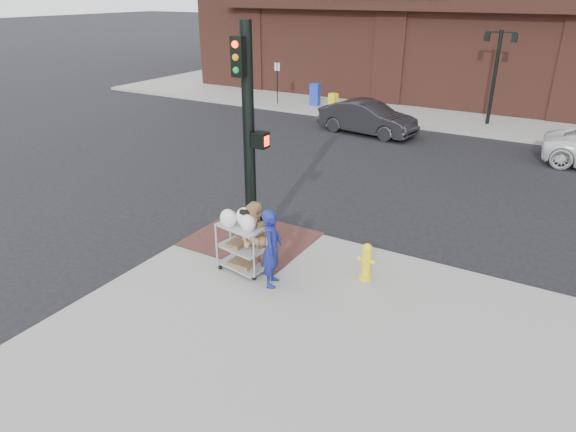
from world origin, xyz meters
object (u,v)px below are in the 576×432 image
Objects in this scene: sedan_dark at (367,118)px; fire_hydrant at (366,261)px; pedestrian_tan at (257,239)px; utility_cart at (242,244)px; lamp_post at (496,67)px; traffic_signal_pole at (249,133)px; woman_blue at (272,248)px.

fire_hydrant is at bearing -150.47° from sedan_dark.
pedestrian_tan is 0.37m from utility_cart.
lamp_post reaches higher than sedan_dark.
traffic_signal_pole is at bearing 118.91° from pedestrian_tan.
lamp_post is 15.58m from fire_hydrant.
woman_blue is 2.02× the size of fire_hydrant.
lamp_post reaches higher than woman_blue.
utility_cart is 1.73× the size of fire_hydrant.
pedestrian_tan is (-0.53, 0.25, -0.03)m from woman_blue.
traffic_signal_pole reaches higher than pedestrian_tan.
lamp_post is 2.42× the size of woman_blue.
woman_blue is 1.99m from fire_hydrant.
lamp_post reaches higher than fire_hydrant.
woman_blue is at bearing -143.61° from fire_hydrant.
lamp_post reaches higher than utility_cart.
lamp_post is at bearing 80.76° from traffic_signal_pole.
woman_blue is 1.16× the size of utility_cart.
lamp_post is at bearing -23.71° from woman_blue.
traffic_signal_pole is 3.03× the size of woman_blue.
woman_blue is (-1.05, -16.59, -1.64)m from lamp_post.
lamp_post is 16.65m from utility_cart.
lamp_post is 16.71m from woman_blue.
sedan_dark is at bearing 100.47° from utility_cart.
fire_hydrant is (2.99, -0.21, -2.26)m from traffic_signal_pole.
utility_cart reaches higher than fire_hydrant.
woman_blue is 0.58m from pedestrian_tan.
woman_blue is at bearing -10.06° from utility_cart.
pedestrian_tan reaches higher than utility_cart.
woman_blue is 0.88m from utility_cart.
woman_blue is at bearing -35.03° from pedestrian_tan.
fire_hydrant is at bearing 13.65° from pedestrian_tan.
lamp_post is at bearing -40.27° from sedan_dark.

